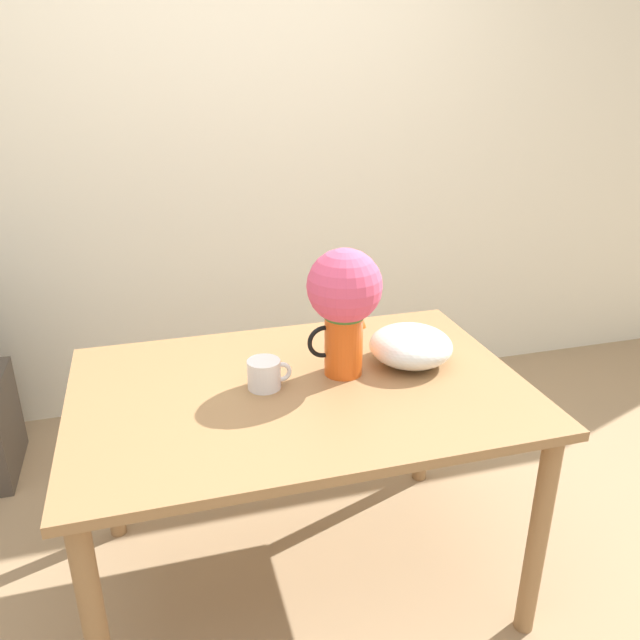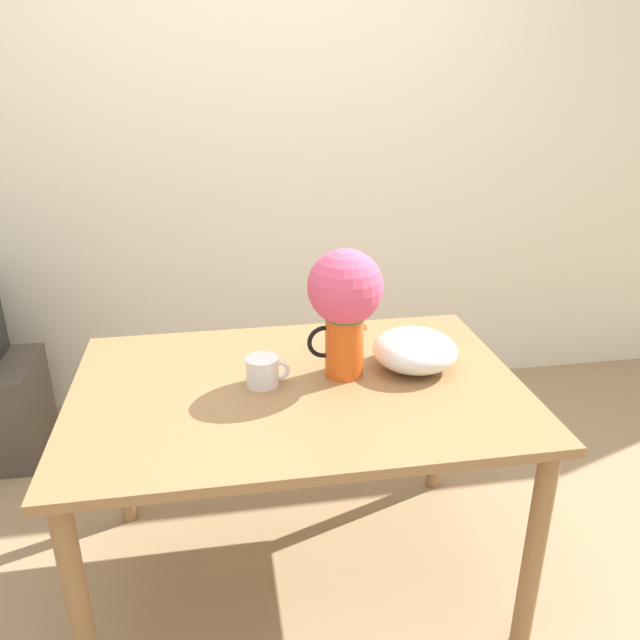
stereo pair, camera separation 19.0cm
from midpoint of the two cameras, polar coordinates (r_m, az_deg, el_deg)
ground_plane at (r=2.24m, az=-2.96°, el=-26.01°), size 12.00×12.00×0.00m
wall_back at (r=3.09m, az=-10.46°, el=15.17°), size 8.00×0.05×2.60m
table at (r=1.97m, az=-4.60°, el=-8.53°), size 1.38×0.93×0.76m
flower_vase at (r=1.89m, az=-0.64°, el=1.94°), size 0.23×0.23×0.41m
coffee_mug at (r=1.91m, az=-7.90°, el=-4.98°), size 0.14×0.10×0.09m
white_bowl at (r=2.04m, az=5.68°, el=-2.41°), size 0.27×0.27×0.12m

